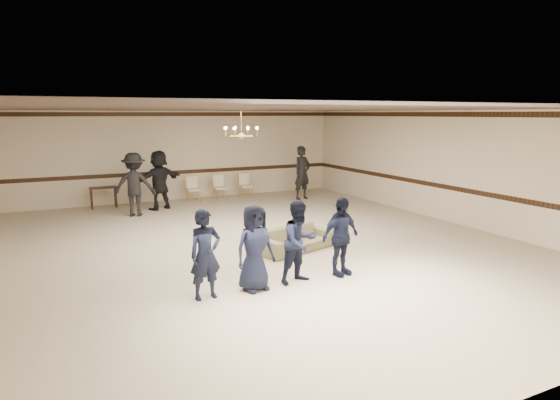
{
  "coord_description": "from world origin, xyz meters",
  "views": [
    {
      "loc": [
        -4.38,
        -10.1,
        3.1
      ],
      "look_at": [
        0.33,
        -0.5,
        1.16
      ],
      "focal_mm": 30.55,
      "sensor_mm": 36.0,
      "label": 1
    }
  ],
  "objects_px": {
    "boy_a": "(205,255)",
    "boy_c": "(300,242)",
    "chandelier": "(241,123)",
    "boy_d": "(341,237)",
    "adult_mid": "(159,180)",
    "banquet_chair_right": "(246,186)",
    "boy_b": "(255,248)",
    "settee": "(296,239)",
    "adult_left": "(134,185)",
    "console_table": "(104,198)",
    "banquet_chair_left": "(193,189)",
    "banquet_chair_mid": "(220,187)",
    "adult_right": "(302,173)"
  },
  "relations": [
    {
      "from": "settee",
      "to": "console_table",
      "type": "height_order",
      "value": "console_table"
    },
    {
      "from": "adult_mid",
      "to": "boy_a",
      "type": "bearing_deg",
      "value": 62.21
    },
    {
      "from": "adult_left",
      "to": "banquet_chair_right",
      "type": "height_order",
      "value": "adult_left"
    },
    {
      "from": "boy_c",
      "to": "boy_b",
      "type": "bearing_deg",
      "value": 167.74
    },
    {
      "from": "adult_left",
      "to": "banquet_chair_left",
      "type": "bearing_deg",
      "value": -126.48
    },
    {
      "from": "adult_right",
      "to": "settee",
      "type": "bearing_deg",
      "value": -134.68
    },
    {
      "from": "adult_left",
      "to": "banquet_chair_left",
      "type": "height_order",
      "value": "adult_left"
    },
    {
      "from": "adult_right",
      "to": "banquet_chair_right",
      "type": "height_order",
      "value": "adult_right"
    },
    {
      "from": "chandelier",
      "to": "banquet_chair_right",
      "type": "bearing_deg",
      "value": 67.12
    },
    {
      "from": "adult_mid",
      "to": "banquet_chair_left",
      "type": "height_order",
      "value": "adult_mid"
    },
    {
      "from": "adult_mid",
      "to": "adult_right",
      "type": "height_order",
      "value": "same"
    },
    {
      "from": "boy_a",
      "to": "boy_c",
      "type": "relative_size",
      "value": 1.0
    },
    {
      "from": "boy_c",
      "to": "adult_left",
      "type": "height_order",
      "value": "adult_left"
    },
    {
      "from": "banquet_chair_mid",
      "to": "settee",
      "type": "bearing_deg",
      "value": -92.03
    },
    {
      "from": "boy_d",
      "to": "banquet_chair_mid",
      "type": "height_order",
      "value": "boy_d"
    },
    {
      "from": "boy_c",
      "to": "boy_d",
      "type": "height_order",
      "value": "same"
    },
    {
      "from": "boy_c",
      "to": "banquet_chair_right",
      "type": "relative_size",
      "value": 1.71
    },
    {
      "from": "boy_d",
      "to": "adult_left",
      "type": "bearing_deg",
      "value": 97.5
    },
    {
      "from": "boy_b",
      "to": "boy_c",
      "type": "xyz_separation_m",
      "value": [
        0.9,
        0.0,
        0.0
      ]
    },
    {
      "from": "boy_c",
      "to": "adult_mid",
      "type": "height_order",
      "value": "adult_mid"
    },
    {
      "from": "settee",
      "to": "adult_left",
      "type": "relative_size",
      "value": 0.97
    },
    {
      "from": "settee",
      "to": "adult_left",
      "type": "distance_m",
      "value": 6.15
    },
    {
      "from": "adult_mid",
      "to": "banquet_chair_right",
      "type": "height_order",
      "value": "adult_mid"
    },
    {
      "from": "chandelier",
      "to": "adult_right",
      "type": "xyz_separation_m",
      "value": [
        3.96,
        4.04,
        -1.9
      ]
    },
    {
      "from": "boy_d",
      "to": "adult_right",
      "type": "height_order",
      "value": "adult_right"
    },
    {
      "from": "boy_a",
      "to": "boy_b",
      "type": "distance_m",
      "value": 0.9
    },
    {
      "from": "boy_a",
      "to": "boy_b",
      "type": "relative_size",
      "value": 1.0
    },
    {
      "from": "settee",
      "to": "console_table",
      "type": "xyz_separation_m",
      "value": [
        -3.41,
        7.2,
        0.08
      ]
    },
    {
      "from": "chandelier",
      "to": "boy_d",
      "type": "height_order",
      "value": "chandelier"
    },
    {
      "from": "chandelier",
      "to": "banquet_chair_right",
      "type": "distance_m",
      "value": 6.18
    },
    {
      "from": "boy_d",
      "to": "console_table",
      "type": "bearing_deg",
      "value": 98.28
    },
    {
      "from": "adult_mid",
      "to": "banquet_chair_right",
      "type": "bearing_deg",
      "value": 172.47
    },
    {
      "from": "banquet_chair_left",
      "to": "boy_b",
      "type": "bearing_deg",
      "value": -95.99
    },
    {
      "from": "boy_d",
      "to": "banquet_chair_right",
      "type": "relative_size",
      "value": 1.71
    },
    {
      "from": "settee",
      "to": "banquet_chair_left",
      "type": "relative_size",
      "value": 2.09
    },
    {
      "from": "boy_a",
      "to": "settee",
      "type": "height_order",
      "value": "boy_a"
    },
    {
      "from": "adult_left",
      "to": "adult_mid",
      "type": "relative_size",
      "value": 1.0
    },
    {
      "from": "chandelier",
      "to": "banquet_chair_mid",
      "type": "height_order",
      "value": "chandelier"
    },
    {
      "from": "boy_a",
      "to": "banquet_chair_right",
      "type": "bearing_deg",
      "value": 57.03
    },
    {
      "from": "settee",
      "to": "banquet_chair_right",
      "type": "height_order",
      "value": "banquet_chair_right"
    },
    {
      "from": "chandelier",
      "to": "settee",
      "type": "xyz_separation_m",
      "value": [
        0.62,
        -1.76,
        -2.6
      ]
    },
    {
      "from": "boy_d",
      "to": "banquet_chair_left",
      "type": "distance_m",
      "value": 8.88
    },
    {
      "from": "chandelier",
      "to": "adult_mid",
      "type": "relative_size",
      "value": 0.48
    },
    {
      "from": "chandelier",
      "to": "boy_d",
      "type": "xyz_separation_m",
      "value": [
        0.58,
        -3.63,
        -2.11
      ]
    },
    {
      "from": "adult_left",
      "to": "banquet_chair_right",
      "type": "bearing_deg",
      "value": -140.7
    },
    {
      "from": "chandelier",
      "to": "banquet_chair_right",
      "type": "xyz_separation_m",
      "value": [
        2.21,
        5.24,
        -2.43
      ]
    },
    {
      "from": "chandelier",
      "to": "adult_mid",
      "type": "distance_m",
      "value": 4.96
    },
    {
      "from": "boy_b",
      "to": "boy_d",
      "type": "xyz_separation_m",
      "value": [
        1.8,
        0.0,
        0.0
      ]
    },
    {
      "from": "boy_a",
      "to": "adult_left",
      "type": "relative_size",
      "value": 0.79
    },
    {
      "from": "boy_c",
      "to": "banquet_chair_right",
      "type": "distance_m",
      "value": 9.23
    }
  ]
}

